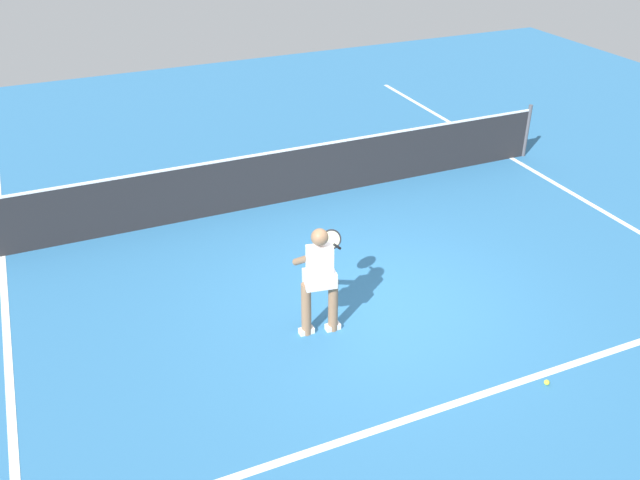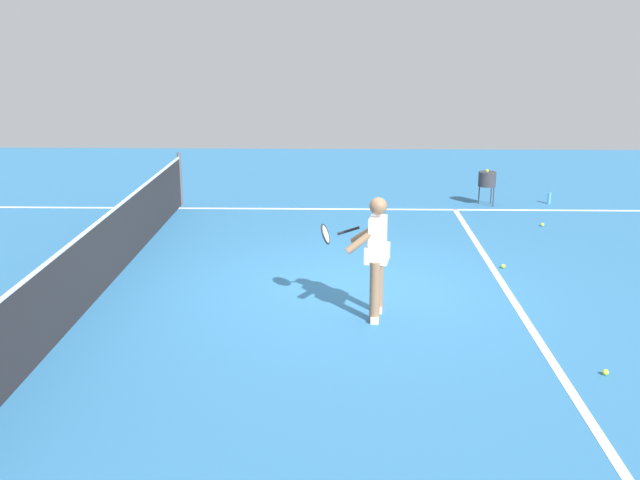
# 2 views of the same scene
# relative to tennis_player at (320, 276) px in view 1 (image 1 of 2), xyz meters

# --- Properties ---
(ground_plane) EXTENTS (25.92, 25.92, 0.00)m
(ground_plane) POSITION_rel_tennis_player_xyz_m (1.06, 0.23, -0.85)
(ground_plane) COLOR teal
(service_line_marking) EXTENTS (9.80, 0.10, 0.01)m
(service_line_marking) POSITION_rel_tennis_player_xyz_m (1.06, -1.90, -0.84)
(service_line_marking) COLOR white
(service_line_marking) RESTS_ON ground
(sideline_left_marking) EXTENTS (0.10, 17.94, 0.01)m
(sideline_left_marking) POSITION_rel_tennis_player_xyz_m (-3.84, 0.23, -0.84)
(sideline_left_marking) COLOR white
(sideline_left_marking) RESTS_ON ground
(court_net) EXTENTS (10.48, 0.08, 1.10)m
(court_net) POSITION_rel_tennis_player_xyz_m (1.06, 3.73, -0.33)
(court_net) COLOR #4C4C51
(court_net) RESTS_ON ground
(tennis_player) EXTENTS (0.88, 0.91, 1.55)m
(tennis_player) POSITION_rel_tennis_player_xyz_m (0.00, 0.00, 0.00)
(tennis_player) COLOR #8C6647
(tennis_player) RESTS_ON ground
(tennis_ball_far) EXTENTS (0.07, 0.07, 0.07)m
(tennis_ball_far) POSITION_rel_tennis_player_xyz_m (2.06, -2.07, -0.81)
(tennis_ball_far) COLOR #D1E533
(tennis_ball_far) RESTS_ON ground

